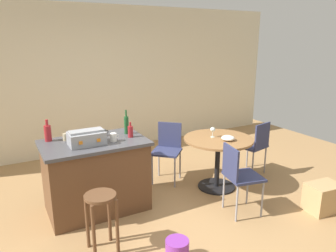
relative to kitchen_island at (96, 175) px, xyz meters
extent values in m
plane|color=#A37A4C|center=(0.66, -0.57, -0.45)|extent=(8.80, 8.80, 0.00)
cube|color=beige|center=(0.66, 2.22, 0.90)|extent=(8.00, 0.10, 2.70)
cube|color=brown|center=(0.00, 0.00, -0.02)|extent=(1.18, 0.72, 0.86)
cube|color=#424247|center=(0.00, 0.00, 0.43)|extent=(1.24, 0.78, 0.04)
cylinder|color=brown|center=(-0.08, -0.72, -0.16)|extent=(0.04, 0.04, 0.59)
cylinder|color=brown|center=(-0.32, -0.72, -0.16)|extent=(0.04, 0.04, 0.59)
cylinder|color=brown|center=(-0.32, -0.96, -0.16)|extent=(0.04, 0.04, 0.59)
cylinder|color=brown|center=(-0.08, -0.96, -0.16)|extent=(0.04, 0.04, 0.59)
cylinder|color=brown|center=(-0.20, -0.84, 0.16)|extent=(0.31, 0.31, 0.03)
cylinder|color=black|center=(1.69, -0.24, -0.44)|extent=(0.53, 0.53, 0.02)
cylinder|color=black|center=(1.69, -0.24, -0.09)|extent=(0.07, 0.07, 0.72)
cylinder|color=olive|center=(1.69, -0.24, 0.28)|extent=(0.97, 0.97, 0.03)
cube|color=navy|center=(1.15, 0.28, 0.02)|extent=(0.57, 0.57, 0.03)
cube|color=navy|center=(1.28, 0.42, 0.22)|extent=(0.28, 0.27, 0.40)
cylinder|color=gray|center=(1.39, 0.28, -0.22)|extent=(0.02, 0.02, 0.46)
cylinder|color=gray|center=(1.14, 0.52, -0.22)|extent=(0.02, 0.02, 0.46)
cylinder|color=gray|center=(0.91, 0.27, -0.22)|extent=(0.02, 0.02, 0.46)
cylinder|color=gray|center=(1.15, 0.04, -0.22)|extent=(0.02, 0.02, 0.46)
cube|color=navy|center=(1.54, -0.95, 0.03)|extent=(0.47, 0.47, 0.03)
cube|color=navy|center=(1.36, -0.91, 0.23)|extent=(0.10, 0.36, 0.40)
cylinder|color=gray|center=(1.41, -0.75, -0.22)|extent=(0.02, 0.02, 0.46)
cylinder|color=gray|center=(1.34, -1.08, -0.22)|extent=(0.02, 0.02, 0.46)
cylinder|color=gray|center=(1.68, -1.15, -0.22)|extent=(0.02, 0.02, 0.46)
cylinder|color=gray|center=(1.75, -0.82, -0.22)|extent=(0.02, 0.02, 0.46)
cube|color=navy|center=(2.48, -0.07, 0.01)|extent=(0.48, 0.48, 0.03)
cube|color=navy|center=(2.52, -0.26, 0.21)|extent=(0.36, 0.10, 0.40)
cylinder|color=gray|center=(2.35, -0.28, -0.23)|extent=(0.02, 0.02, 0.44)
cylinder|color=gray|center=(2.68, -0.21, -0.23)|extent=(0.02, 0.02, 0.44)
cylinder|color=gray|center=(2.61, 0.13, -0.23)|extent=(0.02, 0.02, 0.44)
cylinder|color=gray|center=(2.27, 0.06, -0.23)|extent=(0.02, 0.02, 0.44)
cube|color=gray|center=(-0.10, -0.08, 0.52)|extent=(0.41, 0.27, 0.15)
cube|color=gray|center=(-0.10, -0.08, 0.61)|extent=(0.39, 0.16, 0.02)
cube|color=orange|center=(-0.21, -0.22, 0.52)|extent=(0.04, 0.01, 0.04)
cube|color=orange|center=(0.00, -0.22, 0.52)|extent=(0.04, 0.01, 0.04)
cylinder|color=#194C23|center=(0.47, 0.11, 0.56)|extent=(0.06, 0.06, 0.23)
cylinder|color=#194C23|center=(0.47, 0.11, 0.72)|extent=(0.02, 0.02, 0.09)
cylinder|color=maroon|center=(0.45, -0.05, 0.52)|extent=(0.07, 0.07, 0.14)
cylinder|color=maroon|center=(0.45, -0.05, 0.61)|extent=(0.02, 0.02, 0.05)
cylinder|color=maroon|center=(-0.48, 0.28, 0.54)|extent=(0.08, 0.08, 0.19)
cylinder|color=maroon|center=(-0.48, 0.28, 0.68)|extent=(0.03, 0.03, 0.07)
cylinder|color=white|center=(0.21, -0.11, 0.50)|extent=(0.08, 0.08, 0.10)
torus|color=white|center=(0.26, -0.11, 0.50)|extent=(0.05, 0.01, 0.05)
cylinder|color=tan|center=(-0.29, 0.20, 0.49)|extent=(0.07, 0.07, 0.09)
torus|color=tan|center=(-0.24, 0.20, 0.49)|extent=(0.05, 0.01, 0.05)
cylinder|color=#383838|center=(0.17, 0.17, 0.49)|extent=(0.08, 0.08, 0.08)
torus|color=#383838|center=(0.22, 0.17, 0.49)|extent=(0.05, 0.01, 0.05)
cylinder|color=silver|center=(1.65, -0.16, 0.30)|extent=(0.06, 0.06, 0.00)
cylinder|color=silver|center=(1.65, -0.16, 0.34)|extent=(0.01, 0.01, 0.08)
ellipsoid|color=silver|center=(1.65, -0.16, 0.41)|extent=(0.07, 0.07, 0.06)
ellipsoid|color=white|center=(1.74, -0.39, 0.33)|extent=(0.18, 0.18, 0.07)
cube|color=tan|center=(2.45, -1.41, -0.27)|extent=(0.44, 0.34, 0.36)
cylinder|color=purple|center=(0.38, -1.35, -0.34)|extent=(0.23, 0.23, 0.23)
camera|label=1|loc=(-0.97, -3.63, 1.63)|focal=34.06mm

